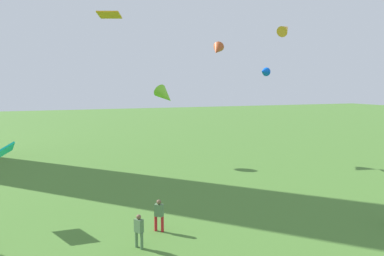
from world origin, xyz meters
TOP-DOWN VIEW (x-y plane):
  - person_2 at (-3.31, 12.43)m, footprint 0.43×0.50m
  - person_4 at (-1.86, 14.00)m, footprint 0.51×0.49m
  - kite_flying_0 at (3.70, 30.40)m, footprint 2.25×2.74m
  - kite_flying_1 at (-2.36, 25.39)m, footprint 2.08×1.83m
  - kite_flying_2 at (-9.49, 18.62)m, footprint 1.30×1.96m
  - kite_flying_3 at (8.57, 17.84)m, footprint 1.54×1.35m
  - kite_flying_4 at (13.35, 27.74)m, footprint 1.56×1.48m
  - kite_flying_5 at (9.87, 31.46)m, footprint 2.16×2.28m

SIDE VIEW (x-z plane):
  - person_2 at x=-3.31m, z-range 0.11..1.77m
  - person_4 at x=-1.86m, z-range 0.11..1.84m
  - kite_flying_2 at x=-9.49m, z-range 3.42..4.67m
  - kite_flying_0 at x=3.70m, z-range 5.65..7.84m
  - kite_flying_4 at x=13.35m, z-range 8.68..9.59m
  - kite_flying_5 at x=9.87m, z-range 10.62..12.44m
  - kite_flying_3 at x=8.57m, z-range 11.05..12.24m
  - kite_flying_1 at x=-2.36m, z-range 12.98..13.40m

